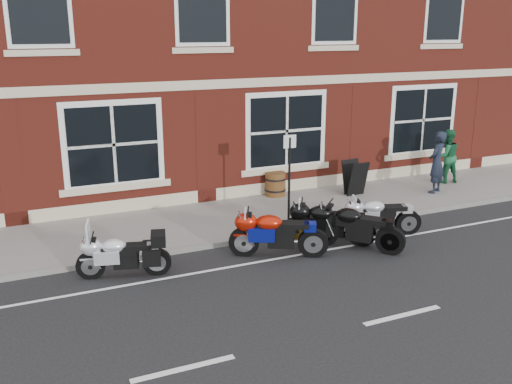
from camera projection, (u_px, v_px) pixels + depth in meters
ground at (317, 256)px, 12.65m from camera, size 80.00×80.00×0.00m
sidewalk at (261, 214)px, 15.27m from camera, size 30.00×3.00×0.12m
kerb at (288, 233)px, 13.88m from camera, size 30.00×0.16×0.12m
moto_touring_silver at (121, 253)px, 11.45m from camera, size 1.85×0.67×1.24m
moto_sport_red at (276, 232)px, 12.47m from camera, size 2.02×1.09×0.98m
moto_sport_black at (328, 222)px, 13.17m from camera, size 1.89×1.23×0.96m
moto_sport_silver at (378, 215)px, 13.72m from camera, size 2.01×0.73×0.93m
moto_naked_black at (356, 226)px, 12.89m from camera, size 1.56×1.70×0.98m
pedestrian_left at (437, 162)px, 16.84m from camera, size 0.80×0.71×1.85m
pedestrian_right at (447, 156)px, 17.98m from camera, size 0.94×0.79×1.70m
a_board_sign at (355, 178)px, 16.74m from camera, size 0.65×0.46×1.02m
barrel_planter at (275, 184)px, 16.68m from camera, size 0.63×0.63×0.70m
parking_sign at (289, 173)px, 13.97m from camera, size 0.32×0.06×2.27m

